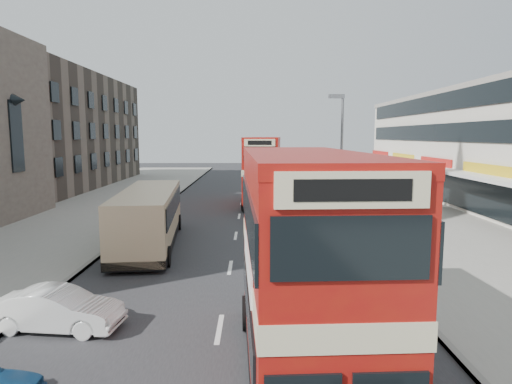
% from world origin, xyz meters
% --- Properties ---
extents(ground, '(160.00, 160.00, 0.00)m').
position_xyz_m(ground, '(0.00, 0.00, 0.00)').
color(ground, '#28282B').
rests_on(ground, ground).
extents(road_surface, '(12.00, 90.00, 0.01)m').
position_xyz_m(road_surface, '(0.00, 20.00, 0.01)').
color(road_surface, '#28282B').
rests_on(road_surface, ground).
extents(pavement_right, '(12.00, 90.00, 0.15)m').
position_xyz_m(pavement_right, '(12.00, 20.00, 0.07)').
color(pavement_right, gray).
rests_on(pavement_right, ground).
extents(pavement_left, '(12.00, 90.00, 0.15)m').
position_xyz_m(pavement_left, '(-12.00, 20.00, 0.07)').
color(pavement_left, gray).
rests_on(pavement_left, ground).
extents(kerb_left, '(0.20, 90.00, 0.16)m').
position_xyz_m(kerb_left, '(-6.10, 20.00, 0.07)').
color(kerb_left, gray).
rests_on(kerb_left, ground).
extents(kerb_right, '(0.20, 90.00, 0.16)m').
position_xyz_m(kerb_right, '(6.10, 20.00, 0.07)').
color(kerb_right, gray).
rests_on(kerb_right, ground).
extents(brick_terrace, '(14.00, 28.00, 12.00)m').
position_xyz_m(brick_terrace, '(-22.00, 38.00, 6.00)').
color(brick_terrace, '#66594C').
rests_on(brick_terrace, ground).
extents(street_lamp, '(1.00, 0.20, 8.12)m').
position_xyz_m(street_lamp, '(6.52, 18.00, 4.78)').
color(street_lamp, slate).
rests_on(street_lamp, ground).
extents(bus_main, '(2.88, 9.18, 5.03)m').
position_xyz_m(bus_main, '(2.13, -0.53, 2.65)').
color(bus_main, black).
rests_on(bus_main, ground).
extents(bus_second, '(3.26, 9.69, 5.24)m').
position_xyz_m(bus_second, '(1.76, 25.05, 2.76)').
color(bus_second, black).
rests_on(bus_second, ground).
extents(coach, '(3.54, 10.20, 2.65)m').
position_xyz_m(coach, '(-4.28, 11.79, 1.56)').
color(coach, black).
rests_on(coach, ground).
extents(car_left_front, '(3.81, 1.71, 1.21)m').
position_xyz_m(car_left_front, '(-4.64, 2.00, 0.61)').
color(car_left_front, white).
rests_on(car_left_front, ground).
extents(car_right_a, '(5.09, 2.08, 1.47)m').
position_xyz_m(car_right_a, '(5.51, 16.32, 0.74)').
color(car_right_a, '#A63210').
rests_on(car_right_a, ground).
extents(car_right_b, '(4.06, 2.29, 1.07)m').
position_xyz_m(car_right_b, '(4.60, 19.00, 0.53)').
color(car_right_b, '#BE3813').
rests_on(car_right_b, ground).
extents(pedestrian_near, '(0.70, 0.66, 1.58)m').
position_xyz_m(pedestrian_near, '(8.18, 13.55, 0.94)').
color(pedestrian_near, gray).
rests_on(pedestrian_near, pavement_right).
extents(cyclist, '(0.83, 1.96, 2.00)m').
position_xyz_m(cyclist, '(3.86, 19.55, 0.66)').
color(cyclist, gray).
rests_on(cyclist, ground).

